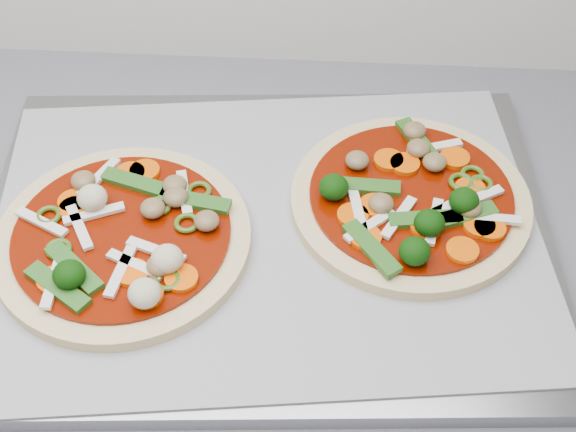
{
  "coord_description": "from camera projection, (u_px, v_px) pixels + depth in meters",
  "views": [
    {
      "loc": [
        -0.22,
        0.94,
        1.4
      ],
      "look_at": [
        -0.24,
        1.36,
        0.93
      ],
      "focal_mm": 50.0,
      "sensor_mm": 36.0,
      "label": 1
    }
  ],
  "objects": [
    {
      "name": "baking_tray",
      "position": [
        267.0,
        234.0,
        0.65
      ],
      "size": [
        0.48,
        0.37,
        0.01
      ],
      "primitive_type": "cube",
      "rotation": [
        0.0,
        0.0,
        0.07
      ],
      "color": "gray",
      "rests_on": "countertop"
    },
    {
      "name": "parchment",
      "position": [
        267.0,
        228.0,
        0.64
      ],
      "size": [
        0.47,
        0.37,
        0.0
      ],
      "primitive_type": "cube",
      "rotation": [
        0.0,
        0.0,
        0.12
      ],
      "color": "gray",
      "rests_on": "baking_tray"
    },
    {
      "name": "pizza_left",
      "position": [
        124.0,
        238.0,
        0.62
      ],
      "size": [
        0.25,
        0.25,
        0.03
      ],
      "rotation": [
        0.0,
        0.0,
        -0.28
      ],
      "color": "#E3BD84",
      "rests_on": "parchment"
    },
    {
      "name": "pizza_right",
      "position": [
        412.0,
        199.0,
        0.65
      ],
      "size": [
        0.26,
        0.26,
        0.03
      ],
      "rotation": [
        0.0,
        0.0,
        0.49
      ],
      "color": "#E3BD84",
      "rests_on": "parchment"
    }
  ]
}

